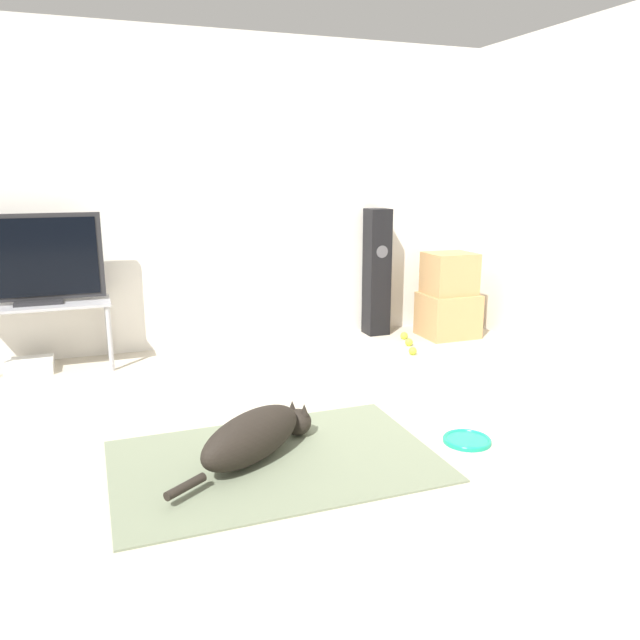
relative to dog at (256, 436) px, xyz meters
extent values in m
plane|color=#BCB29E|center=(0.19, 0.22, -0.14)|extent=(12.00, 12.00, 0.00)
cube|color=silver|center=(0.19, 2.32, 1.14)|extent=(8.00, 0.06, 2.55)
cube|color=slate|center=(0.09, -0.04, -0.13)|extent=(1.64, 1.08, 0.01)
ellipsoid|color=black|center=(-0.02, -0.02, 0.00)|extent=(0.70, 0.58, 0.27)
sphere|color=black|center=(0.30, 0.21, -0.05)|extent=(0.15, 0.15, 0.15)
cone|color=black|center=(0.28, 0.24, 0.03)|extent=(0.05, 0.05, 0.07)
cone|color=black|center=(0.32, 0.17, 0.03)|extent=(0.05, 0.05, 0.07)
cylinder|color=black|center=(-0.40, -0.28, -0.07)|extent=(0.21, 0.16, 0.04)
cylinder|color=#199E7A|center=(1.16, -0.19, -0.13)|extent=(0.26, 0.26, 0.02)
torus|color=#199E7A|center=(1.16, -0.19, -0.12)|extent=(0.26, 0.26, 0.02)
cube|color=tan|center=(2.27, 1.83, 0.06)|extent=(0.47, 0.41, 0.39)
cube|color=tan|center=(2.28, 1.85, 0.43)|extent=(0.41, 0.36, 0.37)
cube|color=black|center=(1.70, 2.15, 0.43)|extent=(0.20, 0.20, 1.14)
cylinder|color=#4C4C51|center=(1.70, 2.04, 0.63)|extent=(0.11, 0.00, 0.11)
cube|color=#A8A8AD|center=(-1.10, 2.02, 0.37)|extent=(1.00, 0.43, 0.02)
cylinder|color=#A8A8AD|center=(-0.63, 1.84, 0.11)|extent=(0.04, 0.04, 0.50)
cylinder|color=#A8A8AD|center=(-0.63, 2.21, 0.11)|extent=(0.04, 0.04, 0.50)
cube|color=#232326|center=(-1.10, 2.02, 0.39)|extent=(0.33, 0.20, 0.02)
cube|color=#232326|center=(-1.10, 2.03, 0.72)|extent=(0.95, 0.04, 0.63)
cube|color=black|center=(-1.10, 2.01, 0.72)|extent=(0.87, 0.01, 0.57)
sphere|color=#C6E033|center=(1.85, 1.87, -0.11)|extent=(0.07, 0.07, 0.07)
sphere|color=#C6E033|center=(1.69, 1.41, -0.11)|extent=(0.07, 0.07, 0.07)
sphere|color=#C6E033|center=(1.79, 1.66, -0.11)|extent=(0.07, 0.07, 0.07)
cube|color=white|center=(-1.21, 2.02, -0.09)|extent=(0.33, 0.27, 0.09)
camera|label=1|loc=(-0.73, -2.91, 1.33)|focal=35.00mm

